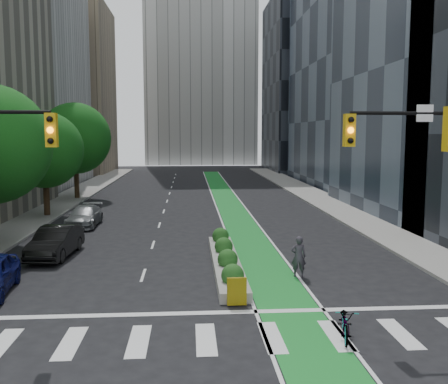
{
  "coord_description": "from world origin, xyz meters",
  "views": [
    {
      "loc": [
        -0.46,
        -15.36,
        6.14
      ],
      "look_at": [
        1.41,
        11.36,
        3.0
      ],
      "focal_mm": 40.0,
      "sensor_mm": 36.0,
      "label": 1
    }
  ],
  "objects": [
    {
      "name": "tree_far",
      "position": [
        -11.0,
        32.0,
        5.69
      ],
      "size": [
        6.6,
        6.6,
        9.0
      ],
      "color": "black",
      "rests_on": "ground"
    },
    {
      "name": "bicycle",
      "position": [
        4.2,
        -1.21,
        0.5
      ],
      "size": [
        1.1,
        2.0,
        1.0
      ],
      "primitive_type": "imported",
      "rotation": [
        0.0,
        0.0,
        -0.24
      ],
      "color": "gray",
      "rests_on": "ground"
    },
    {
      "name": "bike_lane_paint",
      "position": [
        3.0,
        30.0,
        0.01
      ],
      "size": [
        2.2,
        70.0,
        0.01
      ],
      "primitive_type": "cube",
      "color": "#17802A",
      "rests_on": "ground"
    },
    {
      "name": "parked_car_left_far",
      "position": [
        -7.45,
        18.02,
        0.67
      ],
      "size": [
        1.91,
        4.64,
        1.34
      ],
      "primitive_type": "imported",
      "rotation": [
        0.0,
        0.0,
        -0.01
      ],
      "color": "slate",
      "rests_on": "ground"
    },
    {
      "name": "tree_midfar",
      "position": [
        -11.0,
        22.0,
        4.95
      ],
      "size": [
        5.6,
        5.6,
        7.76
      ],
      "color": "black",
      "rests_on": "ground"
    },
    {
      "name": "ground",
      "position": [
        0.0,
        0.0,
        0.0
      ],
      "size": [
        160.0,
        160.0,
        0.0
      ],
      "primitive_type": "plane",
      "color": "black",
      "rests_on": "ground"
    },
    {
      "name": "sidewalk_right",
      "position": [
        11.8,
        25.0,
        0.07
      ],
      "size": [
        3.6,
        90.0,
        0.15
      ],
      "primitive_type": "cube",
      "color": "gray",
      "rests_on": "ground"
    },
    {
      "name": "sidewalk_left",
      "position": [
        -11.8,
        25.0,
        0.07
      ],
      "size": [
        3.6,
        90.0,
        0.15
      ],
      "primitive_type": "cube",
      "color": "gray",
      "rests_on": "ground"
    },
    {
      "name": "parked_car_left_mid",
      "position": [
        -7.16,
        9.6,
        0.76
      ],
      "size": [
        1.96,
        4.73,
        1.52
      ],
      "primitive_type": "imported",
      "rotation": [
        0.0,
        0.0,
        -0.08
      ],
      "color": "black",
      "rests_on": "ground"
    },
    {
      "name": "median_planter",
      "position": [
        1.2,
        7.04,
        0.37
      ],
      "size": [
        1.2,
        10.26,
        1.1
      ],
      "color": "gray",
      "rests_on": "ground"
    },
    {
      "name": "building_glass_far",
      "position": [
        21.0,
        45.0,
        21.0
      ],
      "size": [
        14.0,
        24.0,
        42.0
      ],
      "primitive_type": "cube",
      "color": "#19212D",
      "rests_on": "ground"
    },
    {
      "name": "building_tan_far",
      "position": [
        -20.0,
        66.0,
        13.0
      ],
      "size": [
        14.0,
        16.0,
        26.0
      ],
      "primitive_type": "cube",
      "color": "tan",
      "rests_on": "ground"
    },
    {
      "name": "cyclist",
      "position": [
        4.2,
        5.31,
        0.89
      ],
      "size": [
        0.68,
        0.48,
        1.78
      ],
      "primitive_type": "imported",
      "rotation": [
        0.0,
        0.0,
        3.06
      ],
      "color": "#36313B",
      "rests_on": "ground"
    },
    {
      "name": "building_dark_end",
      "position": [
        20.0,
        68.0,
        14.0
      ],
      "size": [
        14.0,
        18.0,
        28.0
      ],
      "primitive_type": "cube",
      "color": "black",
      "rests_on": "ground"
    }
  ]
}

